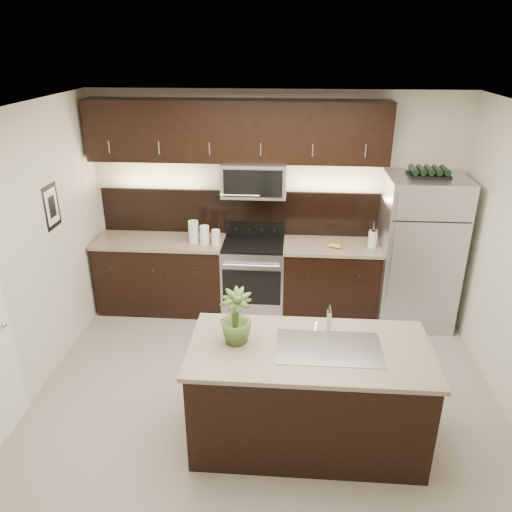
% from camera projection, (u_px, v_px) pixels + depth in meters
% --- Properties ---
extents(ground, '(4.50, 4.50, 0.00)m').
position_uv_depth(ground, '(265.00, 396.00, 4.90)').
color(ground, gray).
rests_on(ground, ground).
extents(room_walls, '(4.52, 4.02, 2.71)m').
position_uv_depth(room_walls, '(253.00, 236.00, 4.19)').
color(room_walls, beige).
rests_on(room_walls, ground).
extents(counter_run, '(3.51, 0.65, 0.94)m').
position_uv_depth(counter_run, '(237.00, 276.00, 6.29)').
color(counter_run, black).
rests_on(counter_run, ground).
extents(upper_fixtures, '(3.49, 0.40, 1.66)m').
position_uv_depth(upper_fixtures, '(239.00, 141.00, 5.75)').
color(upper_fixtures, black).
rests_on(upper_fixtures, counter_run).
extents(island, '(1.96, 0.96, 0.94)m').
position_uv_depth(island, '(308.00, 394.00, 4.20)').
color(island, black).
rests_on(island, ground).
extents(sink_faucet, '(0.84, 0.50, 0.28)m').
position_uv_depth(sink_faucet, '(329.00, 346.00, 4.00)').
color(sink_faucet, silver).
rests_on(sink_faucet, island).
extents(refrigerator, '(0.88, 0.79, 1.82)m').
position_uv_depth(refrigerator, '(418.00, 251.00, 5.91)').
color(refrigerator, '#B2B2B7').
rests_on(refrigerator, ground).
extents(wine_rack, '(0.45, 0.28, 0.10)m').
position_uv_depth(wine_rack, '(429.00, 172.00, 5.52)').
color(wine_rack, black).
rests_on(wine_rack, refrigerator).
extents(plant, '(0.26, 0.26, 0.46)m').
position_uv_depth(plant, '(236.00, 317.00, 4.00)').
color(plant, '#3D5923').
rests_on(plant, island).
extents(canisters, '(0.40, 0.19, 0.27)m').
position_uv_depth(canisters, '(202.00, 234.00, 6.01)').
color(canisters, silver).
rests_on(canisters, counter_run).
extents(french_press, '(0.11, 0.11, 0.31)m').
position_uv_depth(french_press, '(373.00, 238.00, 5.89)').
color(french_press, silver).
rests_on(french_press, counter_run).
extents(bananas, '(0.19, 0.17, 0.05)m').
position_uv_depth(bananas, '(331.00, 245.00, 5.94)').
color(bananas, gold).
rests_on(bananas, counter_run).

